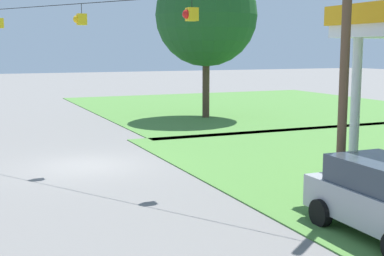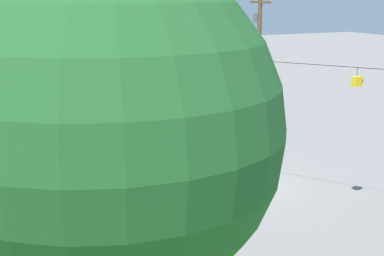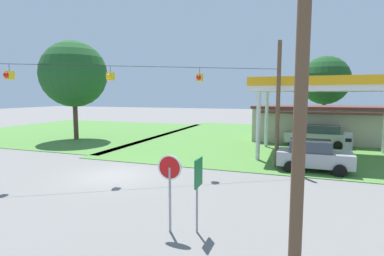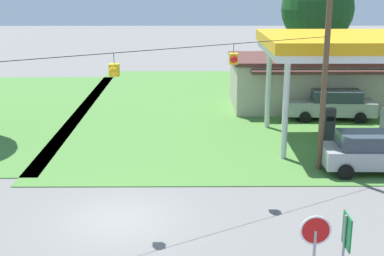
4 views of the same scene
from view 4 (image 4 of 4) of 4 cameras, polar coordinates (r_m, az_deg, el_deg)
ground_plane at (r=19.30m, az=-7.66°, el=-9.62°), size 160.00×160.00×0.00m
grass_verge_station_corner at (r=36.87m, az=16.59°, el=2.19°), size 36.00×28.00×0.04m
gas_station_canopy at (r=28.15m, az=17.93°, el=8.37°), size 9.98×6.85×5.50m
gas_station_store at (r=36.50m, az=16.73°, el=4.72°), size 15.83×6.19×3.34m
fuel_pump_near at (r=28.49m, az=14.41°, el=0.23°), size 0.71×0.56×1.79m
car_at_pumps_front at (r=24.46m, az=18.29°, el=-2.46°), size 4.07×2.15×1.78m
car_at_pumps_rear at (r=33.07m, az=14.68°, el=2.47°), size 5.25×2.32×1.82m
stop_sign_roadside at (r=14.12m, az=12.98°, el=-11.64°), size 0.80×0.08×2.50m
route_sign at (r=14.60m, az=16.06°, el=-11.39°), size 0.10×0.70×2.40m
signal_span_gantry at (r=17.95m, az=-8.13°, el=2.18°), size 16.63×10.24×7.53m
tree_behind_station at (r=42.08m, az=13.23°, el=12.24°), size 5.41×5.41×8.70m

